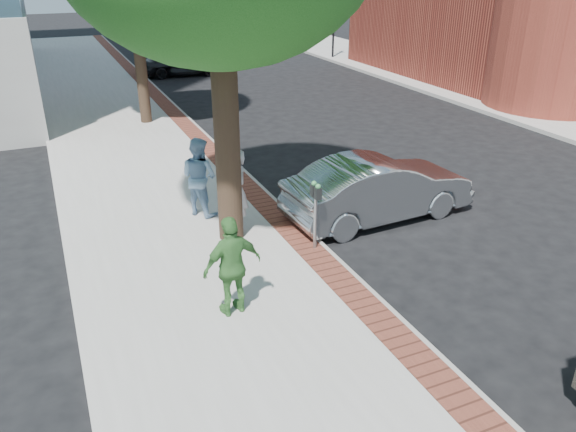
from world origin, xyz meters
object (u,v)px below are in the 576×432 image
person_gray (237,190)px  person_green (232,266)px  parking_meter (316,202)px  sedan_silver (379,188)px  person_officer (199,176)px  bg_car (181,62)px

person_gray → person_green: bearing=-20.7°
parking_meter → sedan_silver: bearing=25.7°
parking_meter → person_officer: person_officer is taller
person_gray → person_officer: bearing=-152.9°
parking_meter → person_gray: person_gray is taller
parking_meter → person_green: person_green is taller
person_gray → bg_car: bearing=169.7°
person_green → sedan_silver: person_green is taller
bg_car → sedan_silver: bearing=-174.4°
person_green → bg_car: 22.04m
sedan_silver → bg_car: size_ratio=1.11×
person_officer → bg_car: person_officer is taller
parking_meter → sedan_silver: 2.45m
person_green → sedan_silver: size_ratio=0.39×
person_officer → person_green: 4.21m
person_gray → sedan_silver: 3.35m
person_officer → sedan_silver: bearing=-146.7°
person_officer → bg_car: (3.84, 17.43, -0.38)m
bg_car → parking_meter: bearing=179.5°
parking_meter → bg_car: 20.21m
person_gray → bg_car: person_gray is taller
person_green → sedan_silver: (4.45, 2.55, -0.29)m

